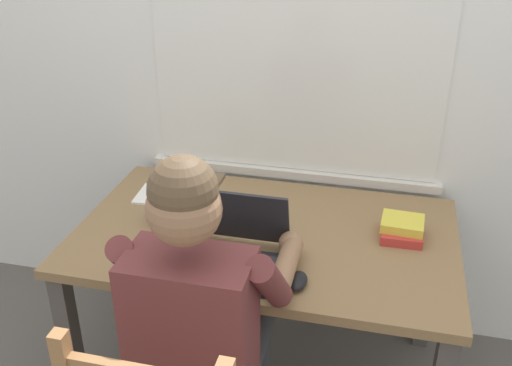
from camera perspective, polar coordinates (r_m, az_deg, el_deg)
back_wall at (r=2.33m, az=3.73°, el=14.12°), size 6.00×0.08×2.60m
desk at (r=2.16m, az=0.90°, el=-6.76°), size 1.36×0.82×0.70m
seated_person at (r=1.76m, az=-5.08°, el=-12.94°), size 0.50×0.60×1.25m
laptop at (r=1.93m, az=-2.13°, el=-6.32°), size 0.33×0.30×0.23m
computer_mouse at (r=1.84m, az=4.10°, el=-9.51°), size 0.06×0.10×0.03m
coffee_mug_white at (r=2.14m, az=-3.85°, el=-2.82°), size 0.11×0.07×0.10m
coffee_mug_dark at (r=2.17m, az=-9.28°, el=-2.70°), size 0.11×0.08×0.10m
book_stack_main at (r=2.13m, az=14.07°, el=-4.36°), size 0.15×0.15×0.07m
paper_pile_near_laptop at (r=2.37m, az=-9.21°, el=-1.18°), size 0.21×0.18×0.01m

